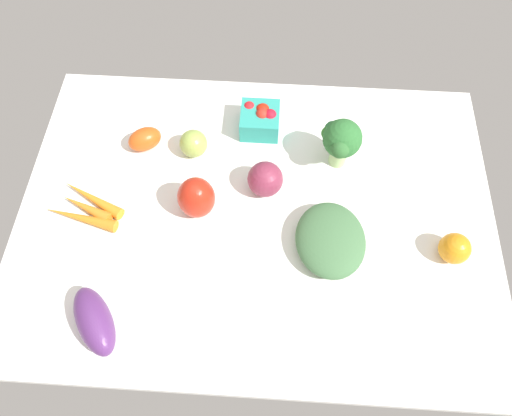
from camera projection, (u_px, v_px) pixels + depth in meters
tablecloth at (256, 215)px, 107.05cm from camera, size 104.00×76.00×2.00cm
leafy_greens_clump at (330, 240)px, 99.72cm from camera, size 15.94×18.65×5.83cm
heirloom_tomato_orange at (455, 248)px, 98.44cm from camera, size 6.44×6.44×6.44cm
roma_tomato at (145, 139)px, 112.65cm from camera, size 9.45×8.58×5.32cm
bell_pepper_red at (197, 196)px, 102.38cm from camera, size 11.24×11.24×10.12cm
heirloom_tomato_green at (193, 143)px, 111.35cm from camera, size 6.42×6.42×6.42cm
broccoli_head at (341, 140)px, 105.81cm from camera, size 8.90×10.40×12.96cm
berry_basket at (260, 119)px, 114.80cm from camera, size 9.09×9.09×6.69cm
red_onion_near_basket at (265, 179)px, 105.75cm from camera, size 7.86×7.86×7.86cm
eggplant at (94, 321)px, 91.11cm from camera, size 13.12×15.72×6.48cm
carrot_bunch at (86, 208)px, 105.17cm from camera, size 17.48×12.83×2.80cm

